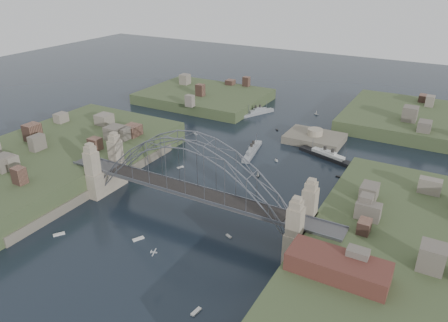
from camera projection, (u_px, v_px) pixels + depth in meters
ground at (193, 217)px, 119.39m from camera, size 500.00×500.00×0.00m
bridge at (191, 178)px, 114.17m from camera, size 84.00×13.80×24.60m
shore_west at (51, 167)px, 144.02m from camera, size 50.50×90.00×12.00m
shore_east at (412, 279)px, 93.09m from camera, size 50.50×90.00×12.00m
headland_nw at (204, 100)px, 218.60m from camera, size 60.00×45.00×9.00m
headland_ne at (429, 126)px, 183.70m from camera, size 70.00×55.00×9.50m
fort_island at (314, 143)px, 169.46m from camera, size 22.00×16.00×9.40m
wharf_shed at (338, 266)px, 84.56m from camera, size 20.00×8.00×4.00m
naval_cruiser_near at (252, 151)px, 159.02m from camera, size 6.17×19.66×5.85m
naval_cruiser_far at (258, 112)px, 199.61m from camera, size 10.09×17.01×6.00m
ocean_liner at (328, 156)px, 154.45m from camera, size 23.67×10.79×5.86m
aeroplane at (153, 252)px, 93.65m from camera, size 1.57×2.70×0.41m
small_boat_a at (180, 167)px, 147.86m from camera, size 1.75×2.43×0.45m
small_boat_b at (258, 174)px, 141.41m from camera, size 1.19×1.75×2.38m
small_boat_c at (138, 239)px, 109.62m from camera, size 2.28×3.09×0.45m
small_boat_d at (340, 177)px, 141.29m from camera, size 2.52×0.95×0.45m
small_boat_e at (195, 134)px, 177.08m from camera, size 3.15×2.67×0.45m
small_boat_f at (276, 160)px, 152.76m from camera, size 1.45×1.03×1.43m
small_boat_g at (196, 312)px, 86.78m from camera, size 1.21×2.72×0.45m
small_boat_h at (277, 130)px, 180.93m from camera, size 1.62×1.78×0.45m
small_boat_i at (325, 230)px, 113.27m from camera, size 2.20×1.77×0.45m
small_boat_j at (59, 234)px, 111.50m from camera, size 2.42×2.95×0.45m
small_boat_k at (316, 113)px, 198.87m from camera, size 1.91×1.04×2.38m
small_boat_l at (157, 150)px, 161.33m from camera, size 2.97×1.54×0.45m
small_boat_m at (229, 236)px, 110.69m from camera, size 1.93×1.29×0.45m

